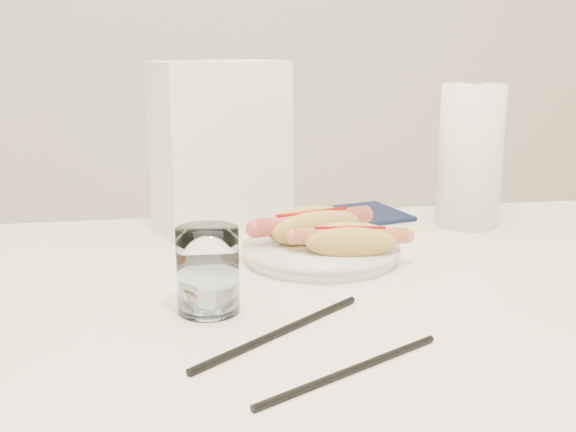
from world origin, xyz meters
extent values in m
cube|color=white|center=(0.00, 0.00, 0.73)|extent=(1.20, 0.80, 0.04)
cylinder|color=silver|center=(0.54, 0.34, 0.35)|extent=(0.04, 0.04, 0.71)
cylinder|color=silver|center=(0.04, 0.12, 0.76)|extent=(0.27, 0.27, 0.02)
ellipsoid|color=tan|center=(0.04, 0.13, 0.79)|extent=(0.15, 0.08, 0.05)
ellipsoid|color=tan|center=(0.03, 0.16, 0.79)|extent=(0.15, 0.08, 0.05)
ellipsoid|color=tan|center=(0.03, 0.15, 0.78)|extent=(0.14, 0.09, 0.03)
cylinder|color=#C04E43|center=(0.03, 0.15, 0.80)|extent=(0.18, 0.08, 0.03)
cylinder|color=#990A05|center=(0.03, 0.15, 0.81)|extent=(0.11, 0.04, 0.01)
ellipsoid|color=tan|center=(0.07, 0.06, 0.79)|extent=(0.13, 0.05, 0.04)
ellipsoid|color=tan|center=(0.07, 0.09, 0.79)|extent=(0.13, 0.05, 0.04)
ellipsoid|color=tan|center=(0.07, 0.08, 0.78)|extent=(0.12, 0.06, 0.02)
cylinder|color=#CF6D49|center=(0.07, 0.08, 0.79)|extent=(0.15, 0.05, 0.02)
cylinder|color=#990A05|center=(0.07, 0.08, 0.80)|extent=(0.10, 0.02, 0.01)
cylinder|color=silver|center=(-0.13, -0.05, 0.80)|extent=(0.07, 0.07, 0.10)
cylinder|color=black|center=(-0.06, -0.13, 0.75)|extent=(0.20, 0.16, 0.01)
cylinder|color=black|center=(-0.01, -0.23, 0.75)|extent=(0.20, 0.12, 0.01)
cube|color=white|center=(-0.08, 0.31, 0.88)|extent=(0.23, 0.17, 0.27)
cube|color=#121938|center=(0.16, 0.35, 0.75)|extent=(0.17, 0.17, 0.01)
cylinder|color=white|center=(0.32, 0.26, 0.87)|extent=(0.13, 0.13, 0.23)
camera|label=1|loc=(-0.17, -0.81, 1.05)|focal=44.06mm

